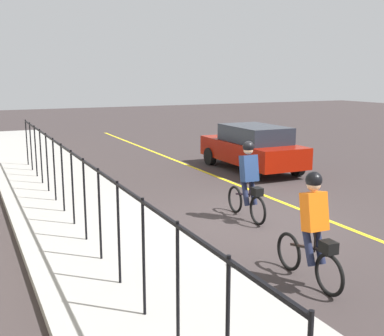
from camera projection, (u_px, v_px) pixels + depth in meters
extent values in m
plane|color=#322A2A|center=(250.00, 220.00, 10.95)|extent=(80.00, 80.00, 0.00)
cube|color=yellow|center=(305.00, 211.00, 11.63)|extent=(36.00, 0.12, 0.01)
cube|color=gray|center=(106.00, 239.00, 9.48)|extent=(40.00, 3.20, 0.15)
cylinder|color=black|center=(178.00, 291.00, 5.22)|extent=(0.04, 0.04, 1.60)
cylinder|color=black|center=(144.00, 257.00, 6.18)|extent=(0.04, 0.04, 1.60)
cylinder|color=black|center=(119.00, 233.00, 7.14)|extent=(0.04, 0.04, 1.60)
cylinder|color=black|center=(100.00, 214.00, 8.10)|extent=(0.04, 0.04, 1.60)
cylinder|color=black|center=(85.00, 199.00, 9.07)|extent=(0.04, 0.04, 1.60)
cylinder|color=black|center=(73.00, 187.00, 10.03)|extent=(0.04, 0.04, 1.60)
cylinder|color=black|center=(63.00, 178.00, 10.99)|extent=(0.04, 0.04, 1.60)
cylinder|color=black|center=(54.00, 169.00, 11.95)|extent=(0.04, 0.04, 1.60)
cylinder|color=black|center=(47.00, 162.00, 12.92)|extent=(0.04, 0.04, 1.60)
cylinder|color=black|center=(41.00, 156.00, 13.88)|extent=(0.04, 0.04, 1.60)
cylinder|color=black|center=(36.00, 151.00, 14.84)|extent=(0.04, 0.04, 1.60)
cylinder|color=black|center=(31.00, 146.00, 15.80)|extent=(0.04, 0.04, 1.60)
cylinder|color=black|center=(27.00, 142.00, 16.76)|extent=(0.04, 0.04, 1.60)
cube|color=black|center=(71.00, 152.00, 9.88)|extent=(15.24, 0.04, 0.04)
torus|color=black|center=(235.00, 199.00, 11.48)|extent=(0.66, 0.09, 0.66)
torus|color=black|center=(258.00, 210.00, 10.54)|extent=(0.66, 0.09, 0.66)
cube|color=black|center=(246.00, 194.00, 10.96)|extent=(0.93, 0.08, 0.24)
cylinder|color=black|center=(250.00, 189.00, 10.80)|extent=(0.03, 0.03, 0.35)
cube|color=navy|center=(249.00, 168.00, 10.75)|extent=(0.36, 0.37, 0.63)
sphere|color=tan|center=(248.00, 150.00, 10.72)|extent=(0.22, 0.22, 0.22)
sphere|color=black|center=(248.00, 147.00, 10.70)|extent=(0.26, 0.26, 0.26)
cylinder|color=#191E38|center=(245.00, 192.00, 10.80)|extent=(0.34, 0.13, 0.65)
cylinder|color=#191E38|center=(253.00, 191.00, 10.87)|extent=(0.34, 0.13, 0.65)
cube|color=black|center=(257.00, 192.00, 10.50)|extent=(0.25, 0.21, 0.18)
torus|color=black|center=(289.00, 251.00, 8.09)|extent=(0.66, 0.09, 0.66)
torus|color=black|center=(329.00, 275.00, 7.14)|extent=(0.66, 0.09, 0.66)
cube|color=black|center=(308.00, 248.00, 7.57)|extent=(0.93, 0.08, 0.24)
cylinder|color=black|center=(315.00, 242.00, 7.40)|extent=(0.03, 0.03, 0.35)
cube|color=#D95C0E|center=(314.00, 211.00, 7.36)|extent=(0.36, 0.37, 0.63)
sphere|color=tan|center=(314.00, 184.00, 7.32)|extent=(0.22, 0.22, 0.22)
sphere|color=black|center=(314.00, 180.00, 7.31)|extent=(0.26, 0.26, 0.26)
cylinder|color=#191E38|center=(308.00, 245.00, 7.40)|extent=(0.34, 0.13, 0.65)
cylinder|color=#191E38|center=(319.00, 243.00, 7.48)|extent=(0.34, 0.13, 0.65)
cube|color=black|center=(329.00, 247.00, 7.11)|extent=(0.25, 0.21, 0.18)
cube|color=#891104|center=(251.00, 151.00, 16.60)|extent=(4.42, 1.85, 0.70)
cube|color=#1E232D|center=(255.00, 134.00, 16.30)|extent=(2.48, 1.61, 0.56)
cylinder|color=black|center=(210.00, 156.00, 17.64)|extent=(0.64, 0.23, 0.64)
cylinder|color=black|center=(249.00, 153.00, 18.35)|extent=(0.64, 0.23, 0.64)
cylinder|color=black|center=(253.00, 171.00, 14.99)|extent=(0.64, 0.23, 0.64)
cylinder|color=black|center=(297.00, 166.00, 15.69)|extent=(0.64, 0.23, 0.64)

